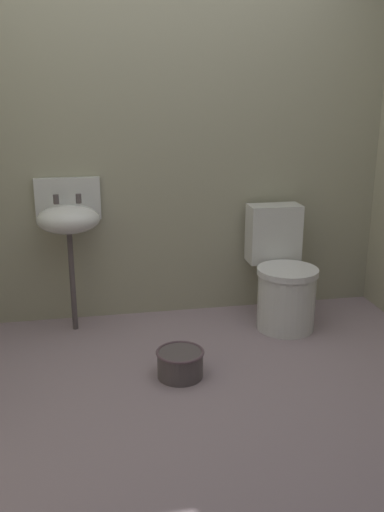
% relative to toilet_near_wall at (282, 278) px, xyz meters
% --- Properties ---
extents(ground_plane, '(3.46, 2.94, 0.08)m').
position_rel_toilet_near_wall_xyz_m(ground_plane, '(-0.73, -0.92, -0.36)').
color(ground_plane, gray).
extents(wall_back, '(3.46, 0.10, 2.40)m').
position_rel_toilet_near_wall_xyz_m(wall_back, '(-0.73, 0.40, 0.88)').
color(wall_back, '#9F9C82').
rests_on(wall_back, ground).
extents(toilet_near_wall, '(0.40, 0.59, 0.78)m').
position_rel_toilet_near_wall_xyz_m(toilet_near_wall, '(0.00, 0.00, 0.00)').
color(toilet_near_wall, silver).
rests_on(toilet_near_wall, ground).
extents(sink, '(0.42, 0.35, 0.99)m').
position_rel_toilet_near_wall_xyz_m(sink, '(-1.38, 0.19, 0.43)').
color(sink, '#514849').
rests_on(sink, ground).
extents(bucket, '(0.27, 0.27, 0.16)m').
position_rel_toilet_near_wall_xyz_m(bucket, '(-0.80, -0.60, -0.24)').
color(bucket, '#514849').
rests_on(bucket, ground).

